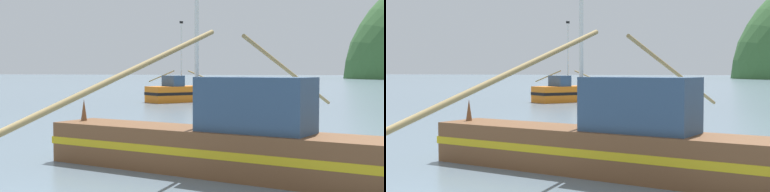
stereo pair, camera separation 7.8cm
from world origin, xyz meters
TOP-DOWN VIEW (x-y plane):
  - fishing_boat_orange at (-7.51, 38.02)m, footprint 8.95×7.66m
  - fishing_boat_brown at (3.59, 6.16)m, footprint 11.58×16.64m

SIDE VIEW (x-z plane):
  - fishing_boat_orange at x=-7.51m, z-range -2.76..4.43m
  - fishing_boat_brown at x=3.59m, z-range -2.69..4.41m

